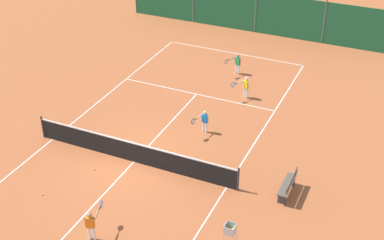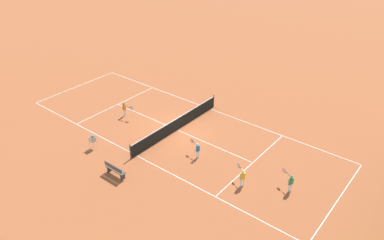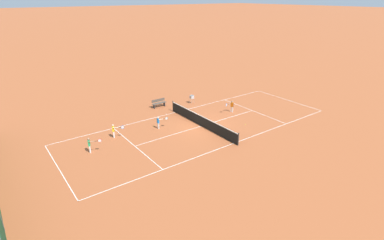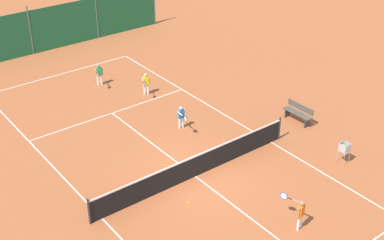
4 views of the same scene
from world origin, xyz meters
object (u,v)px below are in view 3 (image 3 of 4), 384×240
tennis_ball_near_corner (245,124)px  tennis_ball_mid_court (153,126)px  player_far_baseline (232,105)px  ball_hopper (192,97)px  tennis_net (201,121)px  tennis_ball_by_net_left (220,127)px  player_far_service (90,144)px  player_near_service (159,122)px  player_near_baseline (114,130)px  courtside_bench (159,103)px

tennis_ball_near_corner → tennis_ball_mid_court: size_ratio=1.00×
player_far_baseline → ball_hopper: bearing=20.4°
tennis_net → tennis_ball_by_net_left: bearing=-135.9°
player_far_service → player_near_service: size_ratio=1.06×
tennis_ball_near_corner → player_far_service: bearing=76.2°
tennis_ball_near_corner → tennis_ball_mid_court: 8.11m
tennis_ball_near_corner → player_near_baseline: bearing=66.8°
player_near_baseline → player_near_service: (-0.59, -3.77, -0.03)m
ball_hopper → player_far_baseline: bearing=-159.6°
courtside_bench → ball_hopper: bearing=-107.2°
tennis_ball_mid_court → courtside_bench: bearing=-36.0°
tennis_net → player_near_service: bearing=61.8°
player_near_baseline → player_far_baseline: bearing=-97.0°
tennis_ball_near_corner → ball_hopper: bearing=3.8°
player_near_baseline → tennis_ball_near_corner: (-4.44, -10.34, -0.64)m
tennis_net → player_far_baseline: (0.94, -4.46, 0.18)m
ball_hopper → tennis_ball_near_corner: bearing=-176.2°
player_far_baseline → tennis_ball_mid_court: 8.06m
player_far_baseline → tennis_ball_by_net_left: player_far_baseline is taller
tennis_net → tennis_ball_by_net_left: size_ratio=139.09×
player_far_baseline → player_near_service: (0.81, 7.71, -0.04)m
player_far_service → tennis_ball_mid_court: size_ratio=17.54×
player_far_baseline → tennis_ball_mid_court: (1.43, 7.91, -0.65)m
ball_hopper → courtside_bench: 3.55m
tennis_net → tennis_ball_near_corner: tennis_net is taller
player_far_baseline → courtside_bench: bearing=42.8°
player_near_service → tennis_ball_by_net_left: bearing=-123.7°
tennis_net → tennis_ball_by_net_left: 1.73m
player_far_service → player_far_baseline: size_ratio=1.00×
tennis_ball_near_corner → ball_hopper: 7.44m
tennis_ball_mid_court → player_near_baseline: bearing=90.4°
tennis_ball_mid_court → player_near_service: bearing=-162.1°
courtside_bench → player_near_baseline: bearing=121.8°
tennis_net → player_far_service: (1.03, 9.40, 0.18)m
player_near_service → player_near_baseline: bearing=81.1°
player_near_baseline → player_near_service: 3.82m
player_far_baseline → tennis_ball_by_net_left: bearing=122.9°
player_far_service → tennis_ball_mid_court: bearing=-77.4°
ball_hopper → courtside_bench: bearing=72.8°
player_near_baseline → courtside_bench: player_near_baseline is taller
tennis_ball_mid_court → ball_hopper: ball_hopper is taller
tennis_net → player_near_service: player_near_service is taller
player_near_service → tennis_ball_near_corner: size_ratio=16.55×
tennis_ball_by_net_left → ball_hopper: 6.74m
player_far_service → player_near_service: player_far_service is taller
player_near_service → tennis_ball_mid_court: size_ratio=16.55×
tennis_net → courtside_bench: tennis_net is taller
player_far_baseline → ball_hopper: 4.65m
courtside_bench → tennis_ball_near_corner: bearing=-155.3°
tennis_ball_by_net_left → courtside_bench: (7.54, 1.72, 0.42)m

